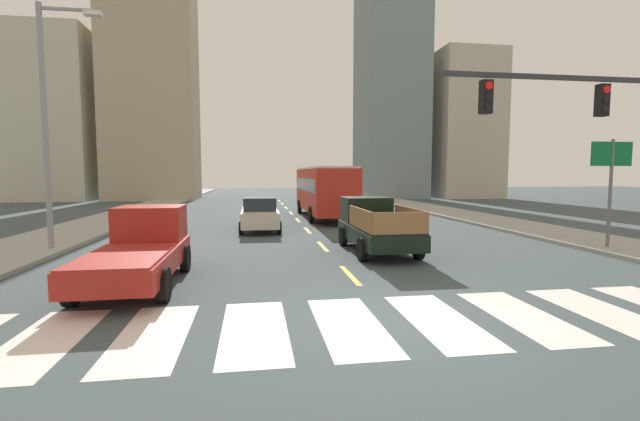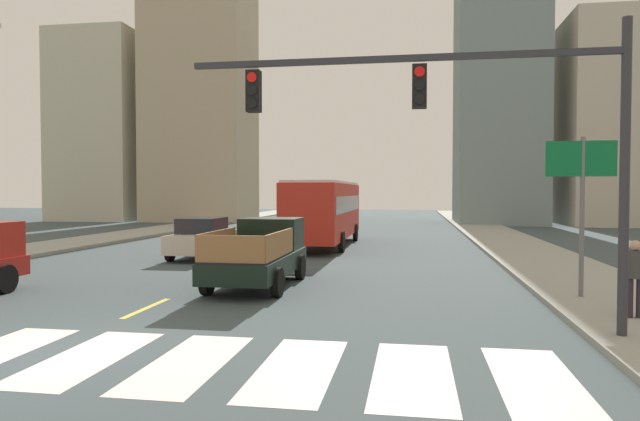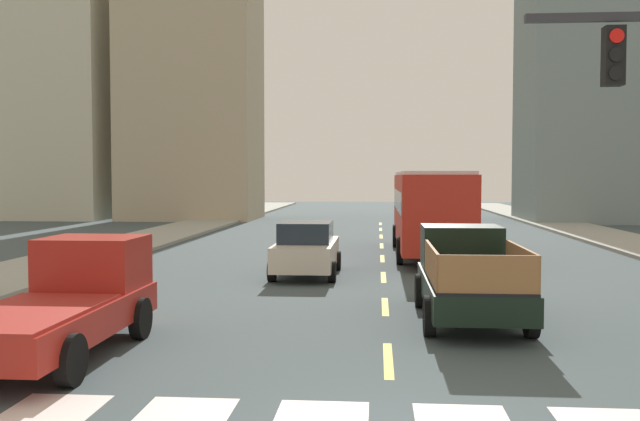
{
  "view_description": "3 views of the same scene",
  "coord_description": "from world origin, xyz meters",
  "px_view_note": "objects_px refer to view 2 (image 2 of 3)",
  "views": [
    {
      "loc": [
        -2.71,
        -7.95,
        2.91
      ],
      "look_at": [
        0.85,
        15.26,
        0.91
      ],
      "focal_mm": 24.26,
      "sensor_mm": 36.0,
      "label": 1
    },
    {
      "loc": [
        6.35,
        -8.79,
        2.82
      ],
      "look_at": [
        2.02,
        17.56,
        1.93
      ],
      "focal_mm": 31.92,
      "sensor_mm": 36.0,
      "label": 2
    },
    {
      "loc": [
        -0.19,
        -8.01,
        3.14
      ],
      "look_at": [
        -2.24,
        17.09,
        1.93
      ],
      "focal_mm": 39.7,
      "sensor_mm": 36.0,
      "label": 3
    }
  ],
  "objects_px": {
    "pedestrian_waiting": "(635,272)",
    "sedan_near_right": "(203,238)",
    "direction_sign_green": "(581,183)",
    "city_bus": "(325,208)",
    "traffic_signal_gantry": "(477,120)",
    "pickup_stakebed": "(261,254)"
  },
  "relations": [
    {
      "from": "city_bus",
      "to": "pedestrian_waiting",
      "type": "xyz_separation_m",
      "value": [
        9.14,
        -16.11,
        -0.84
      ]
    },
    {
      "from": "traffic_signal_gantry",
      "to": "pedestrian_waiting",
      "type": "height_order",
      "value": "traffic_signal_gantry"
    },
    {
      "from": "pickup_stakebed",
      "to": "city_bus",
      "type": "relative_size",
      "value": 0.48
    },
    {
      "from": "sedan_near_right",
      "to": "traffic_signal_gantry",
      "type": "bearing_deg",
      "value": -47.12
    },
    {
      "from": "city_bus",
      "to": "pedestrian_waiting",
      "type": "height_order",
      "value": "city_bus"
    },
    {
      "from": "pickup_stakebed",
      "to": "city_bus",
      "type": "distance_m",
      "value": 12.36
    },
    {
      "from": "pickup_stakebed",
      "to": "sedan_near_right",
      "type": "bearing_deg",
      "value": 126.51
    },
    {
      "from": "direction_sign_green",
      "to": "sedan_near_right",
      "type": "bearing_deg",
      "value": 149.51
    },
    {
      "from": "pedestrian_waiting",
      "to": "pickup_stakebed",
      "type": "bearing_deg",
      "value": -120.43
    },
    {
      "from": "city_bus",
      "to": "traffic_signal_gantry",
      "type": "height_order",
      "value": "traffic_signal_gantry"
    },
    {
      "from": "pickup_stakebed",
      "to": "sedan_near_right",
      "type": "height_order",
      "value": "pickup_stakebed"
    },
    {
      "from": "pickup_stakebed",
      "to": "traffic_signal_gantry",
      "type": "bearing_deg",
      "value": -41.21
    },
    {
      "from": "sedan_near_right",
      "to": "direction_sign_green",
      "type": "distance_m",
      "value": 15.21
    },
    {
      "from": "city_bus",
      "to": "direction_sign_green",
      "type": "bearing_deg",
      "value": -58.3
    },
    {
      "from": "city_bus",
      "to": "pedestrian_waiting",
      "type": "distance_m",
      "value": 18.54
    },
    {
      "from": "direction_sign_green",
      "to": "city_bus",
      "type": "bearing_deg",
      "value": 122.36
    },
    {
      "from": "pedestrian_waiting",
      "to": "city_bus",
      "type": "bearing_deg",
      "value": -158.4
    },
    {
      "from": "direction_sign_green",
      "to": "pedestrian_waiting",
      "type": "relative_size",
      "value": 2.56
    },
    {
      "from": "city_bus",
      "to": "traffic_signal_gantry",
      "type": "distance_m",
      "value": 18.77
    },
    {
      "from": "pedestrian_waiting",
      "to": "sedan_near_right",
      "type": "bearing_deg",
      "value": -134.73
    },
    {
      "from": "sedan_near_right",
      "to": "traffic_signal_gantry",
      "type": "height_order",
      "value": "traffic_signal_gantry"
    },
    {
      "from": "traffic_signal_gantry",
      "to": "pedestrian_waiting",
      "type": "relative_size",
      "value": 5.11
    }
  ]
}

